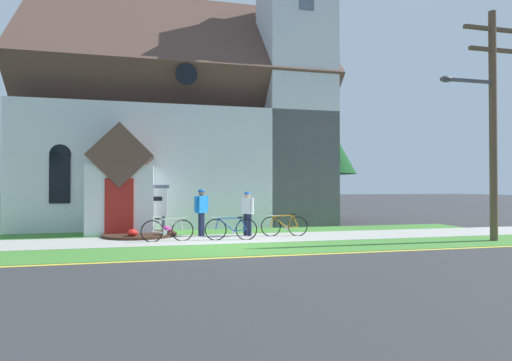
% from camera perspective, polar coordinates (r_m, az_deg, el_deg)
% --- Properties ---
extents(ground, '(140.00, 140.00, 0.00)m').
position_cam_1_polar(ground, '(16.42, -5.36, -7.15)').
color(ground, '#333335').
extents(sidewalk_slab, '(32.00, 2.55, 0.01)m').
position_cam_1_polar(sidewalk_slab, '(14.06, -9.02, -8.19)').
color(sidewalk_slab, '#A8A59E').
rests_on(sidewalk_slab, ground).
extents(grass_verge, '(32.00, 2.29, 0.01)m').
position_cam_1_polar(grass_verge, '(11.68, -8.14, -9.71)').
color(grass_verge, '#427F33').
rests_on(grass_verge, ground).
extents(church_lawn, '(24.00, 1.92, 0.01)m').
position_cam_1_polar(church_lawn, '(16.28, -9.59, -7.19)').
color(church_lawn, '#427F33').
rests_on(church_lawn, ground).
extents(curb_paint_stripe, '(28.00, 0.16, 0.01)m').
position_cam_1_polar(curb_paint_stripe, '(10.41, -7.50, -10.81)').
color(curb_paint_stripe, yellow).
rests_on(curb_paint_stripe, ground).
extents(church_building, '(14.31, 11.41, 14.60)m').
position_cam_1_polar(church_building, '(21.84, -9.14, 7.68)').
color(church_building, silver).
rests_on(church_building, ground).
extents(church_sign, '(2.10, 0.27, 1.86)m').
position_cam_1_polar(church_sign, '(15.81, -15.87, -2.92)').
color(church_sign, slate).
rests_on(church_sign, ground).
extents(flower_bed, '(2.64, 2.64, 0.34)m').
position_cam_1_polar(flower_bed, '(15.49, -15.92, -7.24)').
color(flower_bed, '#382319').
rests_on(flower_bed, ground).
extents(bicycle_orange, '(1.71, 0.12, 0.80)m').
position_cam_1_polar(bicycle_orange, '(13.77, -12.32, -6.79)').
color(bicycle_orange, black).
rests_on(bicycle_orange, ground).
extents(bicycle_white, '(1.76, 0.29, 0.81)m').
position_cam_1_polar(bicycle_white, '(13.83, -3.48, -6.76)').
color(bicycle_white, black).
rests_on(bicycle_white, ground).
extents(bicycle_silver, '(1.71, 0.28, 0.83)m').
position_cam_1_polar(bicycle_silver, '(14.93, 4.02, -6.32)').
color(bicycle_silver, black).
rests_on(bicycle_silver, ground).
extents(cyclist_in_orange_jersey, '(0.42, 0.66, 1.62)m').
position_cam_1_polar(cyclist_in_orange_jersey, '(14.92, -1.20, -4.15)').
color(cyclist_in_orange_jersey, '#191E38').
rests_on(cyclist_in_orange_jersey, ground).
extents(cyclist_in_blue_jersey, '(0.54, 0.53, 1.71)m').
position_cam_1_polar(cyclist_in_blue_jersey, '(14.93, -7.65, -3.90)').
color(cyclist_in_blue_jersey, '#191E38').
rests_on(cyclist_in_blue_jersey, ground).
extents(utility_pole, '(3.12, 0.28, 7.70)m').
position_cam_1_polar(utility_pole, '(15.86, 29.96, 8.23)').
color(utility_pole, brown).
rests_on(utility_pole, ground).
extents(roadside_conifer, '(4.27, 4.27, 6.52)m').
position_cam_1_polar(roadside_conifer, '(23.14, 8.60, 5.86)').
color(roadside_conifer, '#4C3823').
rests_on(roadside_conifer, ground).
extents(yard_deciduous_tree, '(3.83, 3.83, 5.51)m').
position_cam_1_polar(yard_deciduous_tree, '(20.35, -26.19, 5.11)').
color(yard_deciduous_tree, '#4C3823').
rests_on(yard_deciduous_tree, ground).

